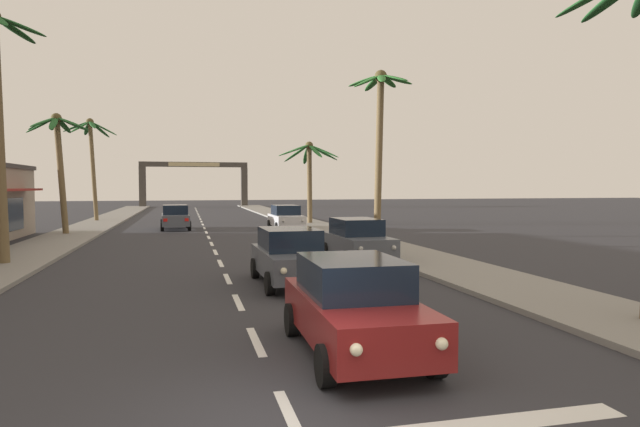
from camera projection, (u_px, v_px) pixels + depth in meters
The scene contains 14 objects.
ground_plane at pixel (293, 424), 6.80m from camera, with size 220.00×220.00×0.00m, color #2D2D33.
sidewalk_right at pixel (368, 242), 28.06m from camera, with size 3.20×110.00×0.14m, color gray.
sidewalk_left at pixel (35, 251), 24.34m from camera, with size 3.20×110.00×0.14m, color gray.
lane_markings at pixel (221, 246), 27.01m from camera, with size 4.28×88.86×0.01m.
sedan_lead_at_stop_bar at pixel (354, 306), 9.61m from camera, with size 2.00×4.47×1.68m.
sedan_third_in_queue at pixel (290, 256), 16.42m from camera, with size 2.00×4.47×1.68m.
sedan_oncoming_far at pixel (175, 217), 37.20m from camera, with size 2.09×4.50×1.68m.
sedan_parked_nearest_kerb at pixel (286, 218), 36.52m from camera, with size 2.02×4.48×1.68m.
sedan_parked_mid_kerb at pixel (357, 240), 21.42m from camera, with size 2.02×4.48×1.68m.
palm_left_third at pixel (59, 146), 32.24m from camera, with size 3.60×3.55×7.24m.
palm_left_farthest at pixel (92, 148), 44.71m from camera, with size 4.32×4.31×8.48m.
palm_right_second at pixel (380, 122), 26.51m from camera, with size 3.23×3.22×8.55m.
palm_right_third at pixel (310, 164), 41.87m from camera, with size 4.80×4.59×6.36m.
town_gateway_arch at pixel (194, 177), 78.37m from camera, with size 15.12×0.90×6.39m.
Camera 1 is at (-1.27, -6.55, 2.95)m, focal length 30.76 mm.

